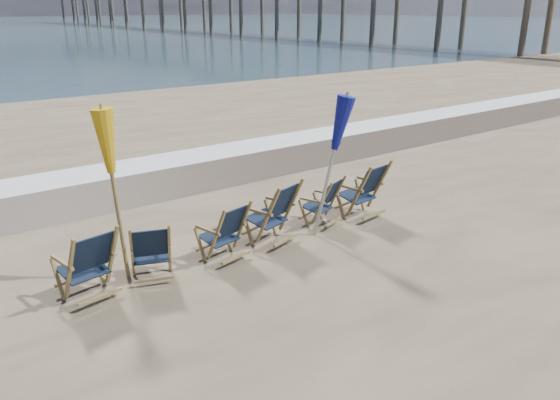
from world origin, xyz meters
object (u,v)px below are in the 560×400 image
(fishing_pier, at_px, (200,0))
(umbrella_yellow, at_px, (111,151))
(beach_chair_4, at_px, (335,198))
(beach_chair_5, at_px, (379,186))
(umbrella_blue, at_px, (330,129))
(beach_chair_2, at_px, (243,227))
(beach_chair_1, at_px, (170,250))
(beach_chair_3, at_px, (291,208))
(beach_chair_0, at_px, (112,258))

(fishing_pier, bearing_deg, umbrella_yellow, -119.50)
(beach_chair_4, xyz_separation_m, beach_chair_5, (0.87, -0.22, 0.10))
(beach_chair_4, height_order, umbrella_blue, umbrella_blue)
(beach_chair_4, distance_m, umbrella_blue, 1.50)
(beach_chair_2, bearing_deg, beach_chair_1, -9.21)
(beach_chair_2, relative_size, umbrella_yellow, 0.40)
(beach_chair_5, relative_size, umbrella_yellow, 0.45)
(beach_chair_5, xyz_separation_m, umbrella_blue, (-1.38, -0.16, 1.25))
(beach_chair_3, bearing_deg, beach_chair_2, -10.77)
(beach_chair_5, height_order, umbrella_yellow, umbrella_yellow)
(beach_chair_0, height_order, beach_chair_4, beach_chair_0)
(umbrella_blue, bearing_deg, beach_chair_4, 36.72)
(fishing_pier, bearing_deg, beach_chair_2, -118.29)
(beach_chair_0, xyz_separation_m, umbrella_blue, (3.56, -0.18, 1.28))
(umbrella_yellow, relative_size, fishing_pier, 0.02)
(beach_chair_0, bearing_deg, umbrella_blue, 167.20)
(beach_chair_2, height_order, beach_chair_5, beach_chair_5)
(beach_chair_0, height_order, beach_chair_2, beach_chair_0)
(beach_chair_2, relative_size, umbrella_blue, 0.41)
(umbrella_blue, bearing_deg, beach_chair_0, 177.06)
(beach_chair_4, xyz_separation_m, fishing_pier, (36.38, 71.24, 4.21))
(beach_chair_2, bearing_deg, beach_chair_3, 173.49)
(beach_chair_3, distance_m, beach_chair_4, 1.10)
(beach_chair_0, distance_m, fishing_pier, 82.20)
(fishing_pier, bearing_deg, beach_chair_0, -119.52)
(beach_chair_5, bearing_deg, beach_chair_4, -22.49)
(beach_chair_0, xyz_separation_m, umbrella_yellow, (0.26, 0.39, 1.31))
(beach_chair_2, relative_size, fishing_pier, 0.01)
(beach_chair_4, height_order, beach_chair_5, beach_chair_5)
(beach_chair_2, height_order, beach_chair_3, beach_chair_3)
(beach_chair_4, relative_size, beach_chair_5, 0.82)
(beach_chair_0, distance_m, beach_chair_2, 1.99)
(beach_chair_0, bearing_deg, beach_chair_3, 171.40)
(beach_chair_4, relative_size, fishing_pier, 0.01)
(beach_chair_1, relative_size, umbrella_yellow, 0.38)
(fishing_pier, bearing_deg, beach_chair_3, -117.69)
(beach_chair_3, distance_m, umbrella_yellow, 3.04)
(beach_chair_0, relative_size, beach_chair_5, 0.96)
(umbrella_yellow, height_order, fishing_pier, fishing_pier)
(beach_chair_2, distance_m, beach_chair_4, 2.10)
(beach_chair_1, distance_m, beach_chair_2, 1.23)
(beach_chair_1, height_order, fishing_pier, fishing_pier)
(beach_chair_3, distance_m, fishing_pier, 80.71)
(beach_chair_3, relative_size, beach_chair_4, 1.21)
(beach_chair_5, bearing_deg, beach_chair_3, -10.74)
(beach_chair_2, xyz_separation_m, umbrella_blue, (1.57, -0.15, 1.32))
(beach_chair_1, relative_size, beach_chair_3, 0.84)
(beach_chair_0, height_order, umbrella_yellow, umbrella_yellow)
(beach_chair_1, height_order, beach_chair_3, beach_chair_3)
(beach_chair_4, bearing_deg, umbrella_blue, 16.31)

